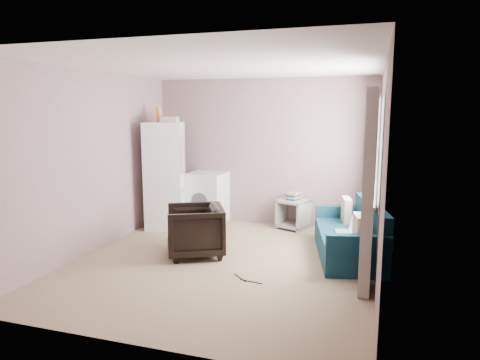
% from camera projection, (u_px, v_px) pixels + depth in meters
% --- Properties ---
extents(room, '(3.84, 4.24, 2.54)m').
position_uv_depth(room, '(224.00, 167.00, 5.38)').
color(room, '#947D61').
rests_on(room, ground).
extents(armchair, '(0.95, 0.97, 0.76)m').
position_uv_depth(armchair, '(195.00, 228.00, 5.81)').
color(armchair, black).
rests_on(armchair, ground).
extents(fridge, '(0.76, 0.76, 2.01)m').
position_uv_depth(fridge, '(165.00, 175.00, 7.14)').
color(fridge, silver).
rests_on(fridge, ground).
extents(washing_machine, '(0.65, 0.66, 0.89)m').
position_uv_depth(washing_machine, '(207.00, 197.00, 7.47)').
color(washing_machine, silver).
rests_on(washing_machine, ground).
extents(side_table, '(0.57, 0.57, 0.61)m').
position_uv_depth(side_table, '(293.00, 212.00, 7.15)').
color(side_table, gray).
rests_on(side_table, ground).
extents(sofa, '(1.08, 1.79, 0.75)m').
position_uv_depth(sofa, '(352.00, 237.00, 5.75)').
color(sofa, '#10394B').
rests_on(sofa, ground).
extents(window_dressing, '(0.17, 2.62, 2.18)m').
position_uv_depth(window_dressing, '(370.00, 177.00, 5.54)').
color(window_dressing, white).
rests_on(window_dressing, ground).
extents(floor_cables, '(0.40, 0.21, 0.01)m').
position_uv_depth(floor_cables, '(246.00, 280.00, 5.00)').
color(floor_cables, black).
rests_on(floor_cables, ground).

